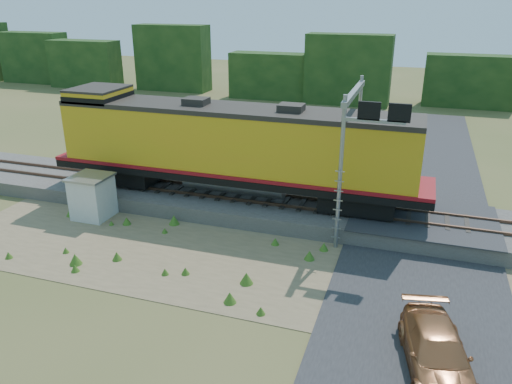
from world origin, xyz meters
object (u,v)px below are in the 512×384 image
(locomotive, at_px, (228,146))
(car, at_px, (437,353))
(shed, at_px, (92,197))
(signal_gantry, at_px, (358,126))

(locomotive, height_order, car, locomotive)
(shed, relative_size, signal_gantry, 0.32)
(locomotive, xyz_separation_m, shed, (-6.42, -3.39, -2.41))
(shed, height_order, car, shed)
(shed, distance_m, signal_gantry, 14.14)
(signal_gantry, height_order, car, signal_gantry)
(car, bearing_deg, locomotive, 125.44)
(locomotive, xyz_separation_m, car, (10.83, -10.06, -2.92))
(locomotive, xyz_separation_m, signal_gantry, (6.80, -0.67, 1.80))
(locomotive, height_order, signal_gantry, signal_gantry)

